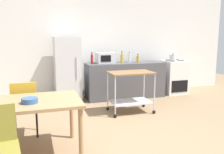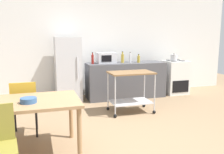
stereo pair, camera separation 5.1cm
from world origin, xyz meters
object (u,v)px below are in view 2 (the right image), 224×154
at_px(bottle_hot_sauce, 123,58).
at_px(bottle_vinegar, 139,59).
at_px(stove_oven, 175,77).
at_px(fruit_bowl, 28,100).
at_px(microwave, 106,58).
at_px(kettle, 174,58).
at_px(refrigerator, 68,69).
at_px(dining_table, 21,107).
at_px(kitchen_cart, 131,85).
at_px(bottle_sesame_oil, 93,59).
at_px(bottle_olive_oil, 130,58).
at_px(chair_mustard, 24,105).

height_order(bottle_hot_sauce, bottle_vinegar, bottle_hot_sauce).
distance_m(stove_oven, fruit_bowl, 4.60).
xyz_separation_m(microwave, kettle, (1.83, -0.14, -0.03)).
bearing_deg(fruit_bowl, stove_oven, 35.53).
distance_m(bottle_hot_sauce, bottle_vinegar, 0.41).
bearing_deg(refrigerator, dining_table, -109.54).
relative_size(kitchen_cart, microwave, 1.98).
distance_m(refrigerator, bottle_vinegar, 1.79).
bearing_deg(kettle, bottle_sesame_oil, 178.89).
distance_m(stove_oven, microwave, 2.03).
distance_m(stove_oven, bottle_sesame_oil, 2.39).
relative_size(microwave, bottle_hot_sauce, 1.61).
xyz_separation_m(dining_table, bottle_sesame_oil, (1.51, 2.49, 0.35)).
relative_size(microwave, bottle_olive_oil, 1.75).
bearing_deg(bottle_sesame_oil, refrigerator, 166.69).
distance_m(stove_oven, bottle_hot_sauce, 1.63).
xyz_separation_m(bottle_hot_sauce, bottle_olive_oil, (0.20, -0.02, -0.00)).
height_order(chair_mustard, kettle, kettle).
relative_size(stove_oven, bottle_hot_sauce, 3.23).
xyz_separation_m(bottle_olive_oil, bottle_vinegar, (0.20, -0.08, -0.02)).
bearing_deg(bottle_sesame_oil, bottle_olive_oil, 2.06).
xyz_separation_m(dining_table, fruit_bowl, (0.10, -0.12, 0.11)).
height_order(dining_table, fruit_bowl, fruit_bowl).
bearing_deg(fruit_bowl, chair_mustard, 97.07).
bearing_deg(dining_table, stove_oven, 33.63).
relative_size(bottle_olive_oil, fruit_bowl, 1.27).
xyz_separation_m(chair_mustard, stove_oven, (3.83, 1.88, -0.07)).
bearing_deg(bottle_vinegar, bottle_sesame_oil, 177.84).
bearing_deg(dining_table, kitchen_cart, 32.82).
height_order(bottle_sesame_oil, bottle_vinegar, bottle_sesame_oil).
xyz_separation_m(bottle_hot_sauce, kettle, (1.41, -0.09, -0.01)).
distance_m(bottle_hot_sauce, kettle, 1.42).
bearing_deg(refrigerator, bottle_hot_sauce, -3.58).
bearing_deg(dining_table, chair_mustard, 89.91).
bearing_deg(bottle_sesame_oil, dining_table, -121.26).
height_order(chair_mustard, refrigerator, refrigerator).
bearing_deg(microwave, bottle_vinegar, -10.07).
bearing_deg(chair_mustard, bottle_vinegar, -146.06).
height_order(dining_table, bottle_olive_oil, bottle_olive_oil).
bearing_deg(kitchen_cart, fruit_bowl, -143.59).
xyz_separation_m(refrigerator, microwave, (0.95, -0.04, 0.25)).
relative_size(chair_mustard, microwave, 1.93).
xyz_separation_m(kitchen_cart, bottle_hot_sauce, (0.25, 1.22, 0.44)).
bearing_deg(bottle_hot_sauce, microwave, 173.38).
bearing_deg(bottle_vinegar, kitchen_cart, -119.85).
bearing_deg(microwave, chair_mustard, -134.37).
height_order(dining_table, kettle, kettle).
bearing_deg(chair_mustard, bottle_sesame_oil, -129.14).
height_order(refrigerator, kettle, refrigerator).
distance_m(kitchen_cart, bottle_hot_sauce, 1.32).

